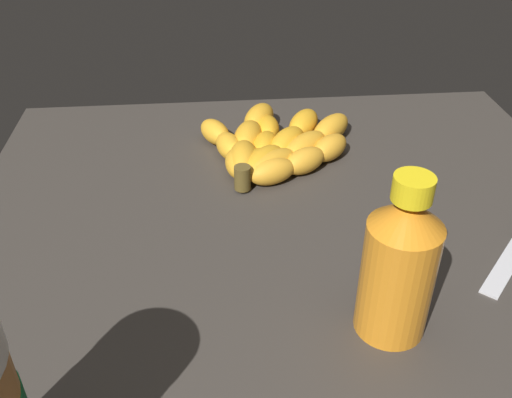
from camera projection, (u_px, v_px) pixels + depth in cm
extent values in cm
cube|color=#38332D|center=(301.00, 276.00, 58.45)|extent=(80.82, 73.67, 3.33)
ellipsoid|color=gold|center=(272.00, 171.00, 69.39)|extent=(5.25, 6.94, 3.24)
ellipsoid|color=gold|center=(304.00, 161.00, 71.55)|extent=(6.07, 6.95, 3.24)
ellipsoid|color=gold|center=(330.00, 148.00, 74.37)|extent=(6.64, 6.68, 3.24)
ellipsoid|color=gold|center=(271.00, 165.00, 70.52)|extent=(7.63, 8.53, 3.43)
ellipsoid|color=gold|center=(305.00, 147.00, 74.37)|extent=(8.10, 8.22, 3.43)
ellipsoid|color=gold|center=(331.00, 129.00, 78.63)|extent=(8.45, 7.79, 3.43)
ellipsoid|color=gold|center=(264.00, 162.00, 70.90)|extent=(8.03, 7.54, 3.55)
ellipsoid|color=gold|center=(287.00, 143.00, 75.13)|extent=(8.21, 7.11, 3.55)
ellipsoid|color=gold|center=(303.00, 124.00, 79.62)|extent=(8.29, 6.60, 3.55)
ellipsoid|color=gold|center=(255.00, 164.00, 70.97)|extent=(6.88, 5.60, 3.20)
ellipsoid|color=gold|center=(265.00, 146.00, 74.84)|extent=(6.74, 4.75, 3.20)
ellipsoid|color=gold|center=(268.00, 129.00, 78.84)|extent=(6.36, 3.74, 3.20)
ellipsoid|color=gold|center=(243.00, 159.00, 71.48)|extent=(7.66, 4.37, 3.68)
ellipsoid|color=gold|center=(248.00, 137.00, 76.31)|extent=(8.04, 5.46, 3.68)
ellipsoid|color=gold|center=(259.00, 119.00, 81.00)|extent=(8.20, 6.40, 3.68)
ellipsoid|color=gold|center=(238.00, 163.00, 71.07)|extent=(6.04, 3.61, 3.15)
ellipsoid|color=gold|center=(229.00, 146.00, 74.76)|extent=(6.46, 4.66, 3.15)
ellipsoid|color=gold|center=(215.00, 132.00, 78.16)|extent=(6.60, 5.51, 3.15)
cylinder|color=brown|center=(242.00, 178.00, 67.83)|extent=(2.00, 2.00, 3.00)
cylinder|color=orange|center=(396.00, 279.00, 47.55)|extent=(6.20, 6.20, 10.95)
cone|color=orange|center=(409.00, 213.00, 43.77)|extent=(6.20, 6.20, 2.58)
cylinder|color=yellow|center=(413.00, 188.00, 42.49)|extent=(3.20, 3.20, 2.01)
cube|color=silver|center=(506.00, 265.00, 56.98)|extent=(9.11, 8.54, 0.50)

